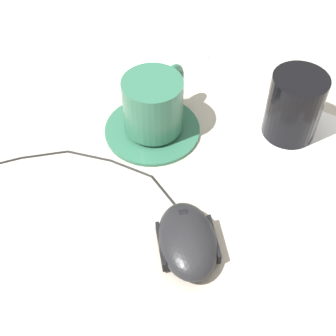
{
  "coord_description": "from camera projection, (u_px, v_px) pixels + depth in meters",
  "views": [
    {
      "loc": [
        0.34,
        -0.29,
        0.45
      ],
      "look_at": [
        0.07,
        -0.07,
        0.03
      ],
      "focal_mm": 50.0,
      "sensor_mm": 36.0,
      "label": 1
    }
  ],
  "objects": [
    {
      "name": "ground_plane",
      "position": [
        179.0,
        127.0,
        0.63
      ],
      "size": [
        3.0,
        3.0,
        0.0
      ],
      "primitive_type": "plane",
      "color": "#B2A899"
    },
    {
      "name": "napkin_spare",
      "position": [
        158.0,
        55.0,
        0.73
      ],
      "size": [
        0.12,
        0.12,
        0.0
      ],
      "primitive_type": "cube",
      "rotation": [
        0.0,
        0.0,
        0.09
      ],
      "color": "white",
      "rests_on": "ground"
    },
    {
      "name": "coffee_cup",
      "position": [
        154.0,
        103.0,
        0.59
      ],
      "size": [
        0.08,
        0.11,
        0.07
      ],
      "color": "#2D664C",
      "rests_on": "saucer"
    },
    {
      "name": "napkin_under_glass",
      "position": [
        289.0,
        137.0,
        0.62
      ],
      "size": [
        0.18,
        0.18,
        0.0
      ],
      "primitive_type": "cube",
      "rotation": [
        0.0,
        0.0,
        0.36
      ],
      "color": "white",
      "rests_on": "ground"
    },
    {
      "name": "drinking_glass",
      "position": [
        294.0,
        106.0,
        0.59
      ],
      "size": [
        0.07,
        0.07,
        0.09
      ],
      "primitive_type": "cylinder",
      "color": "black",
      "rests_on": "napkin_under_glass"
    },
    {
      "name": "saucer",
      "position": [
        152.0,
        128.0,
        0.62
      ],
      "size": [
        0.13,
        0.13,
        0.01
      ],
      "primitive_type": "cylinder",
      "color": "#2D664C",
      "rests_on": "ground"
    },
    {
      "name": "computer_mouse",
      "position": [
        188.0,
        240.0,
        0.5
      ],
      "size": [
        0.12,
        0.1,
        0.03
      ],
      "color": "black",
      "rests_on": "ground"
    },
    {
      "name": "mouse_cable",
      "position": [
        18.0,
        178.0,
        0.57
      ],
      "size": [
        0.23,
        0.34,
        0.0
      ],
      "color": "black",
      "rests_on": "ground"
    }
  ]
}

